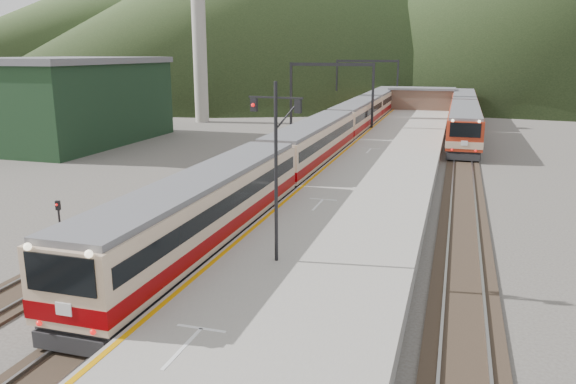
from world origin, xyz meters
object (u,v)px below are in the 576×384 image
(main_train, at_px, (339,128))
(second_train, at_px, (464,114))
(signal_mast, at_px, (276,155))
(worker, at_px, (76,267))

(main_train, bearing_deg, second_train, 55.34)
(second_train, bearing_deg, main_train, -124.66)
(main_train, relative_size, second_train, 1.94)
(main_train, bearing_deg, signal_mast, -82.62)
(main_train, distance_m, signal_mast, 33.00)
(second_train, bearing_deg, worker, -105.75)
(signal_mast, height_order, worker, signal_mast)
(main_train, height_order, signal_mast, signal_mast)
(signal_mast, xyz_separation_m, worker, (-7.37, -2.78, -4.39))
(second_train, bearing_deg, signal_mast, -98.42)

